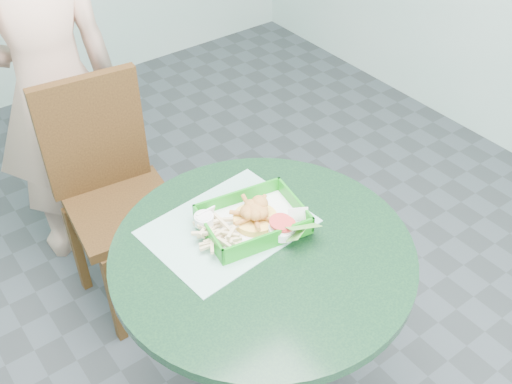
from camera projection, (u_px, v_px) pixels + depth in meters
cafe_table at (262, 296)px, 1.73m from camera, size 0.83×0.83×0.75m
dining_chair at (111, 183)px, 2.20m from camera, size 0.38×0.38×0.93m
diner_person at (51, 86)px, 2.25m from camera, size 0.58×0.38×1.57m
placemat at (228, 232)px, 1.69m from camera, size 0.46×0.36×0.00m
food_basket at (253, 228)px, 1.68m from camera, size 0.28×0.20×0.06m
crab_sandwich at (255, 218)px, 1.66m from camera, size 0.12×0.12×0.07m
fries_pile at (220, 241)px, 1.61m from camera, size 0.12×0.13×0.04m
sauce_ramekin at (206, 230)px, 1.62m from camera, size 0.05×0.05×0.03m
garnish_cup at (288, 229)px, 1.64m from camera, size 0.11×0.11×0.05m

